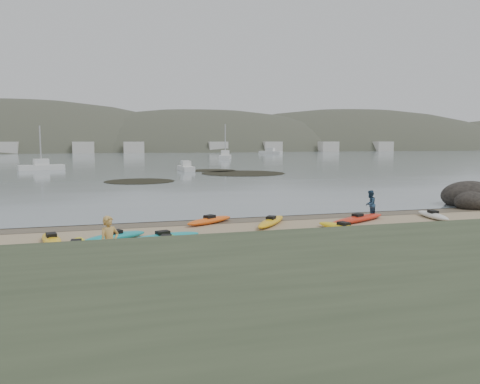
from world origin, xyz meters
name	(u,v)px	position (x,y,z in m)	size (l,w,h in m)	color
ground	(240,218)	(0.00, 0.00, 0.00)	(600.00, 600.00, 0.00)	tan
wet_sand	(241,219)	(0.00, -0.30, 0.00)	(60.00, 60.00, 0.00)	brown
water	(119,147)	(0.00, 300.00, 0.01)	(1200.00, 1200.00, 0.00)	slate
bluff	(474,307)	(0.00, -17.50, 1.00)	(60.00, 8.00, 2.00)	#475138
kayaks	(239,230)	(-1.20, -4.08, 0.17)	(21.19, 7.75, 0.34)	#FA5E15
person_west	(109,243)	(-7.10, -9.03, 0.93)	(0.68, 0.45, 1.87)	tan
person_east	(370,204)	(7.13, -1.84, 0.79)	(0.76, 0.60, 1.57)	navy
rock_cluster	(480,201)	(17.11, 0.79, 0.27)	(5.54, 4.12, 2.00)	black
kelp_mats	(215,174)	(6.18, 33.67, 0.03)	(23.34, 22.57, 0.04)	black
moored_boats	(107,157)	(-7.35, 89.56, 0.59)	(98.29, 84.37, 1.39)	silver
far_hills	(209,183)	(39.38, 193.97, -15.93)	(550.00, 135.00, 80.00)	#384235
far_town	(146,147)	(6.00, 145.00, 2.00)	(199.00, 5.00, 4.00)	beige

